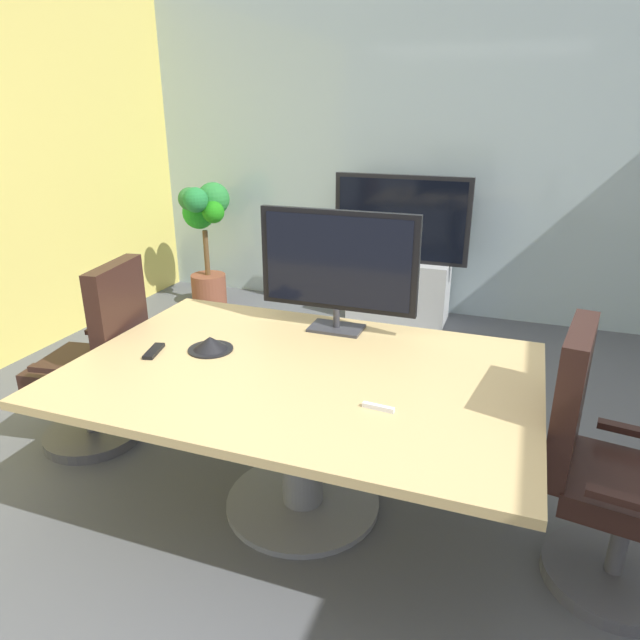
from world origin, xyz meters
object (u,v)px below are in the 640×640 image
(potted_plant, at_px, (205,229))
(conference_phone, at_px, (210,344))
(office_chair_right, at_px, (604,484))
(tv_monitor, at_px, (338,264))
(wall_display_unit, at_px, (399,272))
(remote_control, at_px, (154,351))
(conference_table, at_px, (302,400))
(office_chair_left, at_px, (98,371))

(potted_plant, bearing_deg, conference_phone, -58.77)
(office_chair_right, bearing_deg, tv_monitor, 76.74)
(tv_monitor, distance_m, wall_display_unit, 2.35)
(office_chair_right, relative_size, remote_control, 6.41)
(conference_table, xyz_separation_m, wall_display_unit, (-0.15, 2.77, -0.14))
(office_chair_right, xyz_separation_m, wall_display_unit, (-1.45, 2.78, -0.01))
(wall_display_unit, xyz_separation_m, conference_phone, (-0.34, -2.72, 0.33))
(conference_phone, relative_size, remote_control, 1.29)
(tv_monitor, distance_m, remote_control, 1.01)
(conference_table, distance_m, office_chair_right, 1.31)
(wall_display_unit, bearing_deg, office_chair_left, -113.55)
(conference_table, bearing_deg, conference_phone, 174.39)
(conference_table, bearing_deg, potted_plant, 128.22)
(wall_display_unit, bearing_deg, office_chair_right, -62.39)
(conference_phone, bearing_deg, conference_table, -5.61)
(potted_plant, bearing_deg, tv_monitor, -45.38)
(conference_phone, height_order, remote_control, conference_phone)
(office_chair_left, distance_m, office_chair_right, 2.60)
(conference_table, height_order, tv_monitor, tv_monitor)
(remote_control, bearing_deg, tv_monitor, 25.31)
(potted_plant, distance_m, remote_control, 2.96)
(office_chair_left, bearing_deg, conference_table, 75.01)
(conference_table, bearing_deg, office_chair_left, 173.79)
(conference_phone, bearing_deg, potted_plant, 121.23)
(potted_plant, xyz_separation_m, conference_phone, (1.54, -2.53, 0.03))
(potted_plant, height_order, conference_phone, potted_plant)
(tv_monitor, relative_size, wall_display_unit, 0.64)
(office_chair_left, bearing_deg, potted_plant, -172.05)
(tv_monitor, xyz_separation_m, conference_phone, (-0.49, -0.48, -0.33))
(office_chair_left, xyz_separation_m, remote_control, (0.56, -0.22, 0.30))
(office_chair_right, distance_m, remote_control, 2.06)
(office_chair_right, height_order, wall_display_unit, wall_display_unit)
(office_chair_left, distance_m, tv_monitor, 1.50)
(conference_table, height_order, potted_plant, potted_plant)
(office_chair_right, bearing_deg, conference_phone, 97.16)
(remote_control, bearing_deg, conference_table, -8.17)
(potted_plant, relative_size, conference_phone, 5.38)
(conference_phone, bearing_deg, office_chair_left, 173.43)
(conference_table, xyz_separation_m, office_chair_right, (1.30, -0.01, -0.13))
(office_chair_right, xyz_separation_m, conference_phone, (-1.80, 0.05, 0.32))
(tv_monitor, bearing_deg, potted_plant, 134.62)
(tv_monitor, bearing_deg, office_chair_left, -163.48)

